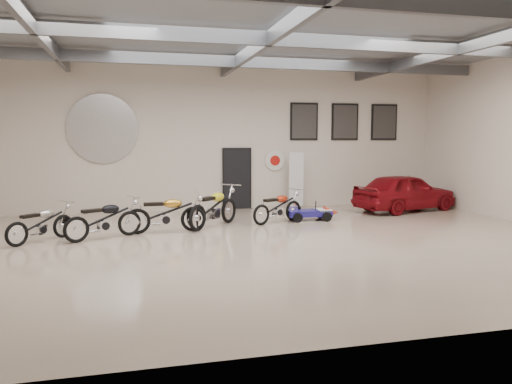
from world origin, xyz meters
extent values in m
cube|color=tan|center=(0.00, 0.00, 0.00)|extent=(16.00, 12.00, 0.01)
cube|color=gray|center=(0.00, 0.00, 5.00)|extent=(16.00, 12.00, 0.01)
cube|color=beige|center=(0.00, 6.00, 2.50)|extent=(16.00, 0.02, 5.00)
cube|color=black|center=(0.50, 5.95, 1.05)|extent=(0.92, 0.08, 2.10)
imported|color=maroon|center=(6.00, 4.00, 0.65)|extent=(2.50, 4.09, 1.30)
camera|label=1|loc=(-3.15, -11.28, 2.47)|focal=35.00mm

